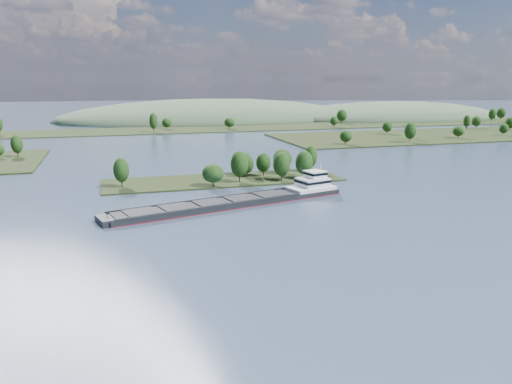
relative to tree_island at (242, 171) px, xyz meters
name	(u,v)px	position (x,y,z in m)	size (l,w,h in m)	color
ground	(267,217)	(-7.76, -59.01, -4.08)	(1800.00, 1800.00, 0.00)	#324257
tree_island	(242,171)	(0.00, 0.00, 0.00)	(100.00, 31.32, 14.20)	black
right_bank	(480,133)	(224.31, 120.39, -3.12)	(320.00, 90.00, 15.15)	black
back_shoreline	(175,129)	(1.20, 220.82, -3.35)	(900.00, 60.00, 16.60)	black
hill_east	(393,118)	(252.24, 290.99, -4.08)	(260.00, 140.00, 36.00)	#3E553A
hill_west	(211,120)	(52.24, 320.99, -4.08)	(320.00, 160.00, 44.00)	#3E553A
cargo_barge	(246,199)	(-9.36, -39.84, -2.58)	(87.74, 32.17, 11.89)	black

